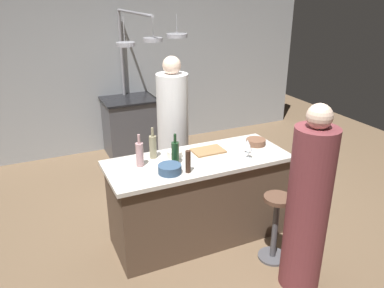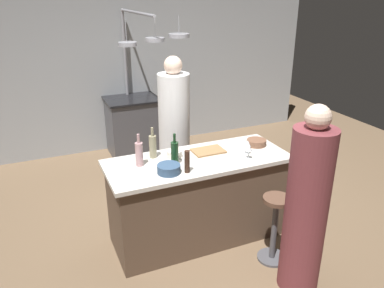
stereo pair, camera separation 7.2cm
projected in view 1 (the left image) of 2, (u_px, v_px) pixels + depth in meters
name	position (u px, v px, depth m)	size (l,w,h in m)	color
ground_plane	(198.00, 236.00, 4.07)	(9.00, 9.00, 0.00)	brown
back_wall	(120.00, 67.00, 5.98)	(6.40, 0.16, 2.60)	#9EA3A8
kitchen_island	(198.00, 199.00, 3.90)	(1.80, 0.72, 0.90)	brown
stove_range	(131.00, 126.00, 5.96)	(0.80, 0.64, 0.89)	#47474C
chef	(173.00, 135.00, 4.59)	(0.37, 0.37, 1.75)	white
bar_stool_right	(275.00, 225.00, 3.60)	(0.28, 0.28, 0.68)	#4C4C51
guest_right	(308.00, 208.00, 3.15)	(0.35, 0.35, 1.66)	brown
overhead_pot_rack	(141.00, 51.00, 5.01)	(0.89, 1.52, 2.17)	gray
cutting_board	(208.00, 151.00, 3.89)	(0.32, 0.22, 0.02)	#997047
pepper_mill	(188.00, 162.00, 3.42)	(0.05, 0.05, 0.21)	#382319
wine_bottle_rose	(140.00, 154.00, 3.54)	(0.07, 0.07, 0.31)	#B78C8E
wine_bottle_white	(153.00, 146.00, 3.71)	(0.07, 0.07, 0.31)	gray
wine_bottle_red	(175.00, 153.00, 3.58)	(0.07, 0.07, 0.30)	#143319
wine_glass_near_left_guest	(247.00, 144.00, 3.82)	(0.07, 0.07, 0.15)	silver
wine_glass_near_right_guest	(249.00, 148.00, 3.71)	(0.07, 0.07, 0.15)	silver
mixing_bowl_blue	(170.00, 169.00, 3.43)	(0.21, 0.21, 0.08)	#334C6B
mixing_bowl_wooden	(256.00, 142.00, 4.05)	(0.21, 0.21, 0.06)	brown
mixing_bowl_ceramic	(175.00, 154.00, 3.76)	(0.14, 0.14, 0.06)	silver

